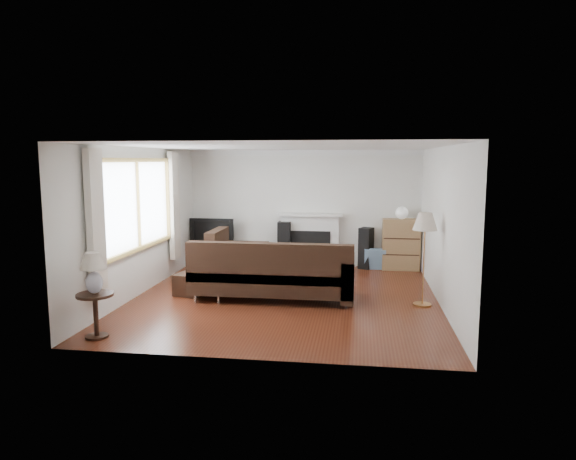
# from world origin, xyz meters

# --- Properties ---
(room) EXTENTS (5.10, 5.60, 2.54)m
(room) POSITION_xyz_m (0.00, 0.00, 1.25)
(room) COLOR #532112
(room) RESTS_ON ground
(window) EXTENTS (0.12, 2.74, 1.54)m
(window) POSITION_xyz_m (-2.45, -0.20, 1.55)
(window) COLOR brown
(window) RESTS_ON room
(curtain_near) EXTENTS (0.10, 0.35, 2.10)m
(curtain_near) POSITION_xyz_m (-2.40, -1.72, 1.40)
(curtain_near) COLOR beige
(curtain_near) RESTS_ON room
(curtain_far) EXTENTS (0.10, 0.35, 2.10)m
(curtain_far) POSITION_xyz_m (-2.40, 1.32, 1.40)
(curtain_far) COLOR beige
(curtain_far) RESTS_ON room
(fireplace) EXTENTS (1.40, 0.26, 1.15)m
(fireplace) POSITION_xyz_m (0.15, 2.64, 0.57)
(fireplace) COLOR white
(fireplace) RESTS_ON room
(tv_stand) EXTENTS (0.94, 0.42, 0.47)m
(tv_stand) POSITION_xyz_m (-1.97, 2.50, 0.24)
(tv_stand) COLOR black
(tv_stand) RESTS_ON ground
(television) EXTENTS (0.98, 0.13, 0.56)m
(television) POSITION_xyz_m (-1.97, 2.50, 0.75)
(television) COLOR black
(television) RESTS_ON tv_stand
(speaker_left) EXTENTS (0.28, 0.33, 0.97)m
(speaker_left) POSITION_xyz_m (-0.39, 2.55, 0.49)
(speaker_left) COLOR black
(speaker_left) RESTS_ON ground
(speaker_right) EXTENTS (0.34, 0.36, 0.87)m
(speaker_right) POSITION_xyz_m (1.36, 2.54, 0.43)
(speaker_right) COLOR black
(speaker_right) RESTS_ON ground
(bookshelf) EXTENTS (0.78, 0.37, 1.07)m
(bookshelf) POSITION_xyz_m (2.08, 2.53, 0.53)
(bookshelf) COLOR olive
(bookshelf) RESTS_ON ground
(globe_lamp) EXTENTS (0.26, 0.26, 0.26)m
(globe_lamp) POSITION_xyz_m (2.08, 2.53, 1.20)
(globe_lamp) COLOR white
(globe_lamp) RESTS_ON bookshelf
(sectional_sofa) EXTENTS (2.88, 2.11, 0.93)m
(sectional_sofa) POSITION_xyz_m (-0.19, -0.11, 0.47)
(sectional_sofa) COLOR black
(sectional_sofa) RESTS_ON ground
(coffee_table) EXTENTS (1.24, 0.82, 0.45)m
(coffee_table) POSITION_xyz_m (-0.11, 1.54, 0.22)
(coffee_table) COLOR #875E40
(coffee_table) RESTS_ON ground
(footstool) EXTENTS (0.52, 0.52, 0.37)m
(footstool) POSITION_xyz_m (-1.65, -0.06, 0.18)
(footstool) COLOR black
(footstool) RESTS_ON ground
(floor_lamp) EXTENTS (0.49, 0.49, 1.48)m
(floor_lamp) POSITION_xyz_m (2.22, -0.19, 0.74)
(floor_lamp) COLOR #B4783E
(floor_lamp) RESTS_ON ground
(side_table) EXTENTS (0.47, 0.47, 0.59)m
(side_table) POSITION_xyz_m (-2.15, -2.29, 0.29)
(side_table) COLOR black
(side_table) RESTS_ON ground
(table_lamp) EXTENTS (0.33, 0.33, 0.53)m
(table_lamp) POSITION_xyz_m (-2.15, -2.29, 0.85)
(table_lamp) COLOR silver
(table_lamp) RESTS_ON side_table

